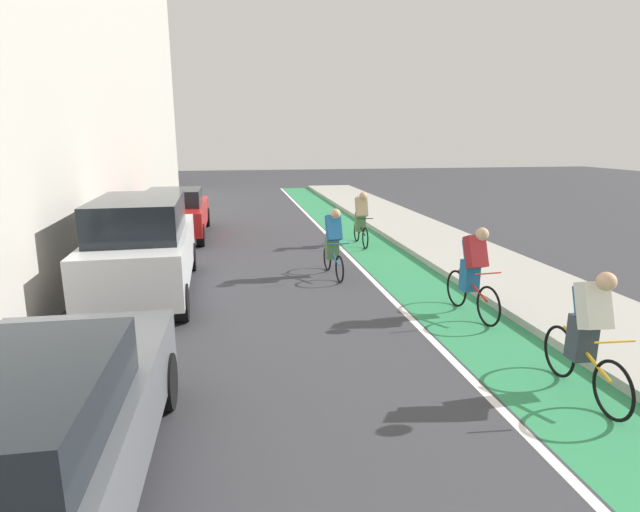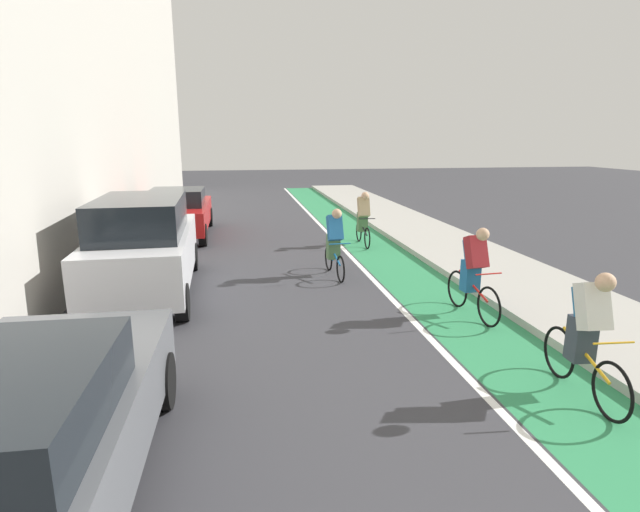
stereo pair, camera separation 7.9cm
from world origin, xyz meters
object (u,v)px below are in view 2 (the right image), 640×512
(cyclist_trailing, at_px, (334,240))
(cyclist_lead, at_px, (587,331))
(cyclist_mid, at_px, (474,269))
(parked_sedan_red, at_px, (179,212))
(parked_suv_white, at_px, (144,246))
(cyclist_far, at_px, (363,218))

(cyclist_trailing, bearing_deg, cyclist_lead, -71.49)
(cyclist_lead, height_order, cyclist_trailing, cyclist_lead)
(cyclist_lead, distance_m, cyclist_mid, 2.87)
(cyclist_mid, bearing_deg, parked_sedan_red, 125.10)
(parked_sedan_red, bearing_deg, parked_suv_white, -89.98)
(parked_suv_white, height_order, cyclist_lead, parked_suv_white)
(cyclist_lead, xyz_separation_m, cyclist_trailing, (-1.95, 5.82, -0.01))
(cyclist_mid, distance_m, cyclist_far, 6.13)
(parked_sedan_red, xyz_separation_m, cyclist_lead, (5.93, -11.25, 0.06))
(cyclist_mid, bearing_deg, cyclist_trailing, 122.86)
(cyclist_lead, height_order, cyclist_mid, cyclist_mid)
(cyclist_trailing, relative_size, cyclist_far, 0.99)
(parked_suv_white, bearing_deg, cyclist_mid, -20.53)
(parked_suv_white, distance_m, parked_sedan_red, 6.18)
(parked_sedan_red, bearing_deg, cyclist_far, -22.57)
(cyclist_mid, relative_size, cyclist_far, 1.04)
(cyclist_lead, height_order, cyclist_far, cyclist_lead)
(parked_sedan_red, height_order, cyclist_lead, cyclist_lead)
(parked_sedan_red, height_order, cyclist_far, cyclist_far)
(parked_sedan_red, relative_size, cyclist_trailing, 2.72)
(cyclist_far, bearing_deg, parked_sedan_red, 157.43)
(cyclist_mid, height_order, cyclist_far, cyclist_mid)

